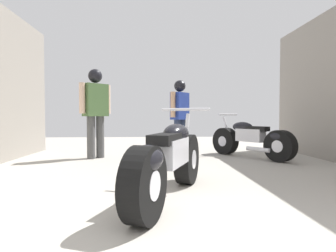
% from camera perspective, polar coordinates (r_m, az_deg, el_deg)
% --- Properties ---
extents(ground_plane, '(16.14, 16.14, 0.00)m').
position_cam_1_polar(ground_plane, '(3.84, 1.77, -11.03)').
color(ground_plane, '#A8A399').
extents(motorcycle_maroon_cruiser, '(0.97, 2.00, 0.97)m').
position_cam_1_polar(motorcycle_maroon_cruiser, '(2.92, 0.19, -6.96)').
color(motorcycle_maroon_cruiser, black).
rests_on(motorcycle_maroon_cruiser, ground_plane).
extents(motorcycle_black_naked, '(1.26, 1.75, 0.92)m').
position_cam_1_polar(motorcycle_black_naked, '(6.12, 16.46, -2.63)').
color(motorcycle_black_naked, black).
rests_on(motorcycle_black_naked, ground_plane).
extents(mechanic_in_blue, '(0.60, 0.58, 1.83)m').
position_cam_1_polar(mechanic_in_blue, '(6.02, -14.35, 4.11)').
color(mechanic_in_blue, '#4C4C4C').
rests_on(mechanic_in_blue, ground_plane).
extents(mechanic_with_helmet, '(0.49, 0.58, 1.67)m').
position_cam_1_polar(mechanic_with_helmet, '(6.40, 2.39, 3.20)').
color(mechanic_with_helmet, '#2D3851').
rests_on(mechanic_with_helmet, ground_plane).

